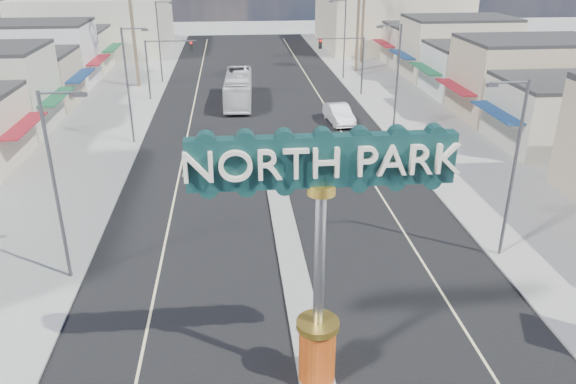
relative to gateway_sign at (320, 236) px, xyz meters
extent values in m
plane|color=gray|center=(0.00, 28.02, -5.93)|extent=(160.00, 160.00, 0.00)
cube|color=black|center=(0.00, 28.02, -5.92)|extent=(20.00, 120.00, 0.01)
cube|color=gray|center=(0.00, 12.02, -5.85)|extent=(1.30, 30.00, 0.16)
cube|color=gray|center=(-14.00, 28.02, -5.87)|extent=(8.00, 120.00, 0.12)
cube|color=gray|center=(14.00, 28.02, -5.87)|extent=(8.00, 120.00, 0.12)
cube|color=beige|center=(-24.00, 41.02, -2.93)|extent=(12.00, 42.00, 6.00)
cube|color=#B7B29E|center=(24.00, 41.02, -2.93)|extent=(12.00, 42.00, 6.00)
cube|color=#B7B29E|center=(-22.00, 73.02, -1.93)|extent=(20.00, 20.00, 8.00)
cube|color=beige|center=(22.00, 73.02, -1.93)|extent=(20.00, 20.00, 8.00)
cylinder|color=red|center=(0.00, 0.02, -4.67)|extent=(1.30, 1.30, 2.20)
cylinder|color=gold|center=(0.00, 0.02, -3.44)|extent=(1.50, 1.50, 0.25)
cylinder|color=#B7B7BC|center=(0.00, 0.02, -0.92)|extent=(0.36, 0.36, 4.80)
cylinder|color=gold|center=(0.00, 0.02, 1.66)|extent=(0.90, 0.90, 0.35)
cube|color=#0F302F|center=(0.00, 0.02, 2.58)|extent=(8.20, 0.50, 1.60)
cylinder|color=#47474C|center=(-11.00, 42.02, -2.93)|extent=(0.18, 0.18, 6.00)
cylinder|color=#47474C|center=(-8.50, 42.02, -0.03)|extent=(5.00, 0.12, 0.12)
cube|color=black|center=(-6.50, 42.02, -0.53)|extent=(0.32, 0.32, 1.00)
sphere|color=red|center=(-6.50, 41.84, -0.21)|extent=(0.22, 0.22, 0.22)
cylinder|color=#47474C|center=(11.00, 42.02, -2.93)|extent=(0.18, 0.18, 6.00)
cylinder|color=#47474C|center=(8.50, 42.02, -0.03)|extent=(5.00, 0.12, 0.12)
cube|color=black|center=(6.50, 42.02, -0.53)|extent=(0.32, 0.32, 1.00)
sphere|color=red|center=(6.50, 41.84, -0.21)|extent=(0.22, 0.22, 0.22)
cylinder|color=#47474C|center=(-10.60, 8.02, -1.43)|extent=(0.16, 0.16, 9.00)
cylinder|color=#47474C|center=(-9.70, 8.02, 2.97)|extent=(1.80, 0.10, 0.10)
cube|color=#47474C|center=(-8.90, 8.02, 2.87)|extent=(0.50, 0.22, 0.15)
cylinder|color=#47474C|center=(-10.60, 28.02, -1.43)|extent=(0.16, 0.16, 9.00)
cylinder|color=#47474C|center=(-9.70, 28.02, 2.97)|extent=(1.80, 0.10, 0.10)
cube|color=#47474C|center=(-8.90, 28.02, 2.87)|extent=(0.50, 0.22, 0.15)
cylinder|color=#47474C|center=(-10.60, 50.02, -1.43)|extent=(0.16, 0.16, 9.00)
cylinder|color=#47474C|center=(-9.70, 50.02, 2.97)|extent=(1.80, 0.10, 0.10)
cube|color=#47474C|center=(-8.90, 50.02, 2.87)|extent=(0.50, 0.22, 0.15)
cylinder|color=#47474C|center=(10.60, 8.02, -1.43)|extent=(0.16, 0.16, 9.00)
cylinder|color=#47474C|center=(9.70, 8.02, 2.97)|extent=(1.80, 0.10, 0.10)
cube|color=#47474C|center=(8.90, 8.02, 2.87)|extent=(0.50, 0.22, 0.15)
cylinder|color=#47474C|center=(10.60, 28.02, -1.43)|extent=(0.16, 0.16, 9.00)
cylinder|color=#47474C|center=(9.70, 28.02, 2.97)|extent=(1.80, 0.10, 0.10)
cube|color=#47474C|center=(8.90, 28.02, 2.87)|extent=(0.50, 0.22, 0.15)
cylinder|color=#47474C|center=(10.60, 50.02, -1.43)|extent=(0.16, 0.16, 9.00)
cylinder|color=#47474C|center=(9.70, 50.02, 2.97)|extent=(1.80, 0.10, 0.10)
cube|color=#47474C|center=(8.90, 50.02, 2.87)|extent=(0.50, 0.22, 0.15)
cylinder|color=brown|center=(-13.00, 48.02, 0.07)|extent=(0.36, 0.36, 12.00)
cylinder|color=brown|center=(13.00, 54.02, -0.43)|extent=(0.36, 0.36, 11.00)
cylinder|color=brown|center=(15.00, 60.02, 0.57)|extent=(0.36, 0.36, 13.00)
imported|color=white|center=(6.73, 32.00, -5.10)|extent=(2.24, 5.17, 1.65)
imported|color=silver|center=(-2.00, 39.86, -4.42)|extent=(3.03, 10.92, 3.01)
camera|label=1|loc=(-2.62, -15.70, 8.50)|focal=35.00mm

